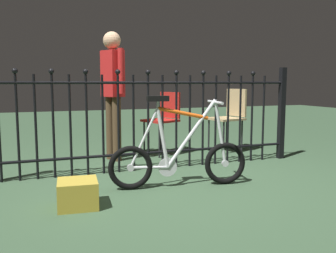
{
  "coord_description": "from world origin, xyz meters",
  "views": [
    {
      "loc": [
        -1.28,
        -3.24,
        0.99
      ],
      "look_at": [
        0.01,
        0.21,
        0.55
      ],
      "focal_mm": 39.05,
      "sensor_mm": 36.0,
      "label": 1
    }
  ],
  "objects": [
    {
      "name": "person_visitor",
      "position": [
        -0.31,
        1.36,
        0.97
      ],
      "size": [
        0.27,
        0.45,
        1.63
      ],
      "color": "#4C3823",
      "rests_on": "ground"
    },
    {
      "name": "ground_plane",
      "position": [
        0.0,
        0.0,
        0.0
      ],
      "size": [
        20.0,
        20.0,
        0.0
      ],
      "primitive_type": "plane",
      "color": "#385339"
    },
    {
      "name": "iron_fence",
      "position": [
        -0.07,
        0.69,
        0.6
      ],
      "size": [
        3.61,
        0.07,
        1.19
      ],
      "color": "black",
      "rests_on": "ground"
    },
    {
      "name": "chair_tan",
      "position": [
        1.41,
        1.38,
        0.55
      ],
      "size": [
        0.49,
        0.49,
        0.9
      ],
      "color": "black",
      "rests_on": "ground"
    },
    {
      "name": "chair_red",
      "position": [
        0.44,
        1.5,
        0.53
      ],
      "size": [
        0.52,
        0.51,
        0.86
      ],
      "color": "black",
      "rests_on": "ground"
    },
    {
      "name": "display_crate",
      "position": [
        -0.97,
        -0.33,
        0.11
      ],
      "size": [
        0.34,
        0.34,
        0.22
      ],
      "primitive_type": "cube",
      "rotation": [
        0.0,
        0.0,
        -0.09
      ],
      "color": "#B29933",
      "rests_on": "ground"
    },
    {
      "name": "bicycle",
      "position": [
        0.01,
        -0.08,
        0.29
      ],
      "size": [
        1.34,
        0.4,
        0.87
      ],
      "color": "black",
      "rests_on": "ground"
    }
  ]
}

